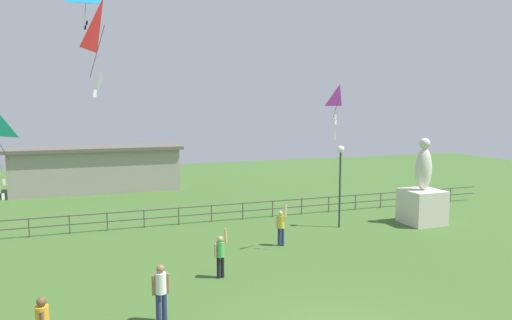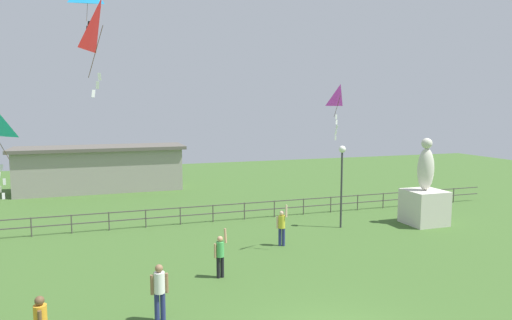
{
  "view_description": "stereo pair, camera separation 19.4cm",
  "coord_description": "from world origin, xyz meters",
  "px_view_note": "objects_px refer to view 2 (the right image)",
  "views": [
    {
      "loc": [
        -5.91,
        -10.03,
        6.26
      ],
      "look_at": [
        -0.22,
        6.22,
        4.26
      ],
      "focal_mm": 32.47,
      "sensor_mm": 36.0,
      "label": 1
    },
    {
      "loc": [
        -5.72,
        -10.09,
        6.26
      ],
      "look_at": [
        -0.22,
        6.22,
        4.26
      ],
      "focal_mm": 32.47,
      "sensor_mm": 36.0,
      "label": 2
    }
  ],
  "objects_px": {
    "kite_1": "(103,27)",
    "statue_monument": "(424,199)",
    "person_3": "(282,225)",
    "kite_0": "(340,98)",
    "person_2": "(220,253)",
    "person_0": "(159,289)",
    "lamppost": "(342,168)"
  },
  "relations": [
    {
      "from": "statue_monument",
      "to": "person_2",
      "type": "relative_size",
      "value": 2.51
    },
    {
      "from": "kite_0",
      "to": "lamppost",
      "type": "bearing_deg",
      "value": 58.97
    },
    {
      "from": "person_0",
      "to": "lamppost",
      "type": "bearing_deg",
      "value": 37.07
    },
    {
      "from": "lamppost",
      "to": "kite_1",
      "type": "bearing_deg",
      "value": -145.17
    },
    {
      "from": "person_3",
      "to": "kite_1",
      "type": "distance_m",
      "value": 12.07
    },
    {
      "from": "statue_monument",
      "to": "kite_1",
      "type": "height_order",
      "value": "kite_1"
    },
    {
      "from": "kite_1",
      "to": "statue_monument",
      "type": "bearing_deg",
      "value": 24.28
    },
    {
      "from": "statue_monument",
      "to": "person_3",
      "type": "relative_size",
      "value": 2.44
    },
    {
      "from": "kite_0",
      "to": "kite_1",
      "type": "bearing_deg",
      "value": -155.18
    },
    {
      "from": "person_0",
      "to": "kite_1",
      "type": "height_order",
      "value": "kite_1"
    },
    {
      "from": "statue_monument",
      "to": "kite_0",
      "type": "height_order",
      "value": "kite_0"
    },
    {
      "from": "lamppost",
      "to": "kite_1",
      "type": "xyz_separation_m",
      "value": [
        -11.52,
        -8.01,
        5.16
      ]
    },
    {
      "from": "person_2",
      "to": "person_3",
      "type": "bearing_deg",
      "value": 39.12
    },
    {
      "from": "statue_monument",
      "to": "lamppost",
      "type": "distance_m",
      "value": 4.97
    },
    {
      "from": "person_0",
      "to": "person_3",
      "type": "bearing_deg",
      "value": 43.21
    },
    {
      "from": "lamppost",
      "to": "person_2",
      "type": "distance_m",
      "value": 9.36
    },
    {
      "from": "lamppost",
      "to": "person_2",
      "type": "xyz_separation_m",
      "value": [
        -7.68,
        -4.88,
        -2.2
      ]
    },
    {
      "from": "lamppost",
      "to": "kite_0",
      "type": "height_order",
      "value": "kite_0"
    },
    {
      "from": "person_0",
      "to": "person_3",
      "type": "relative_size",
      "value": 0.91
    },
    {
      "from": "lamppost",
      "to": "person_0",
      "type": "bearing_deg",
      "value": -142.93
    },
    {
      "from": "person_0",
      "to": "kite_0",
      "type": "bearing_deg",
      "value": 26.59
    },
    {
      "from": "statue_monument",
      "to": "kite_0",
      "type": "xyz_separation_m",
      "value": [
        -6.82,
        -2.97,
        5.25
      ]
    },
    {
      "from": "person_2",
      "to": "person_0",
      "type": "bearing_deg",
      "value": -131.81
    },
    {
      "from": "lamppost",
      "to": "statue_monument",
      "type": "bearing_deg",
      "value": -9.31
    },
    {
      "from": "kite_1",
      "to": "lamppost",
      "type": "bearing_deg",
      "value": 34.83
    },
    {
      "from": "lamppost",
      "to": "kite_1",
      "type": "distance_m",
      "value": 14.95
    },
    {
      "from": "statue_monument",
      "to": "person_0",
      "type": "relative_size",
      "value": 2.67
    },
    {
      "from": "statue_monument",
      "to": "person_2",
      "type": "distance_m",
      "value": 12.95
    },
    {
      "from": "statue_monument",
      "to": "person_0",
      "type": "xyz_separation_m",
      "value": [
        -14.79,
        -6.96,
        -0.36
      ]
    },
    {
      "from": "kite_1",
      "to": "person_3",
      "type": "bearing_deg",
      "value": 39.17
    },
    {
      "from": "lamppost",
      "to": "person_3",
      "type": "bearing_deg",
      "value": -154.37
    },
    {
      "from": "kite_0",
      "to": "person_2",
      "type": "bearing_deg",
      "value": -167.97
    }
  ]
}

